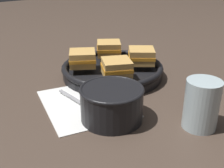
{
  "coord_description": "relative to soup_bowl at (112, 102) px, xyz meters",
  "views": [
    {
      "loc": [
        0.54,
        -0.38,
        0.35
      ],
      "look_at": [
        -0.0,
        0.01,
        0.04
      ],
      "focal_mm": 45.0,
      "sensor_mm": 36.0,
      "label": 1
    }
  ],
  "objects": [
    {
      "name": "spoon",
      "position": [
        -0.08,
        -0.02,
        -0.04
      ],
      "size": [
        0.17,
        0.04,
        0.01
      ],
      "rotation": [
        0.0,
        0.0,
        0.11
      ],
      "color": "#9E9EA3",
      "rests_on": "napkin"
    },
    {
      "name": "skillet",
      "position": [
        -0.21,
        0.15,
        -0.02
      ],
      "size": [
        0.32,
        0.32,
        0.04
      ],
      "color": "black",
      "rests_on": "ground_plane"
    },
    {
      "name": "drinking_glass",
      "position": [
        0.14,
        0.14,
        0.01
      ],
      "size": [
        0.08,
        0.08,
        0.11
      ],
      "color": "silver",
      "rests_on": "ground_plane"
    },
    {
      "name": "sandwich_near_left",
      "position": [
        -0.29,
        0.2,
        0.02
      ],
      "size": [
        0.11,
        0.11,
        0.05
      ],
      "rotation": [
        0.0,
        0.0,
        4.15
      ],
      "color": "tan",
      "rests_on": "skillet"
    },
    {
      "name": "sandwich_near_right",
      "position": [
        -0.25,
        0.07,
        0.02
      ],
      "size": [
        0.11,
        0.11,
        0.05
      ],
      "rotation": [
        0.0,
        0.0,
        5.76
      ],
      "color": "tan",
      "rests_on": "skillet"
    },
    {
      "name": "soup_bowl",
      "position": [
        0.0,
        0.0,
        0.0
      ],
      "size": [
        0.15,
        0.15,
        0.08
      ],
      "color": "black",
      "rests_on": "ground_plane"
    },
    {
      "name": "sandwich_far_right",
      "position": [
        -0.16,
        0.23,
        0.02
      ],
      "size": [
        0.11,
        0.11,
        0.05
      ],
      "rotation": [
        0.0,
        0.0,
        8.79
      ],
      "color": "tan",
      "rests_on": "skillet"
    },
    {
      "name": "ground_plane",
      "position": [
        -0.08,
        0.05,
        -0.05
      ],
      "size": [
        4.0,
        4.0,
        0.0
      ],
      "primitive_type": "plane",
      "color": "#47382D"
    },
    {
      "name": "napkin",
      "position": [
        -0.1,
        -0.01,
        -0.04
      ],
      "size": [
        0.28,
        0.25,
        0.0
      ],
      "color": "white",
      "rests_on": "ground_plane"
    },
    {
      "name": "sandwich_far_left",
      "position": [
        -0.13,
        0.11,
        0.02
      ],
      "size": [
        0.11,
        0.11,
        0.05
      ],
      "rotation": [
        0.0,
        0.0,
        7.42
      ],
      "color": "tan",
      "rests_on": "skillet"
    }
  ]
}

